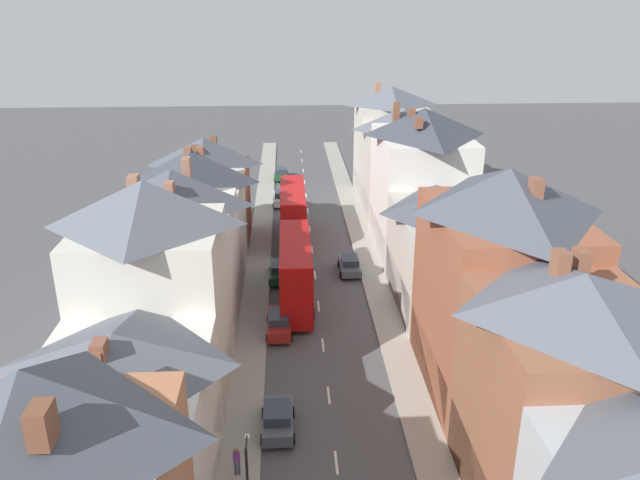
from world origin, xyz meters
TOP-DOWN VIEW (x-y plane):
  - pavement_left at (-5.10, 38.00)m, footprint 2.20×104.00m
  - pavement_right at (5.10, 38.00)m, footprint 2.20×104.00m
  - centre_line_dashes at (0.00, 36.00)m, footprint 0.14×97.80m
  - terrace_row_left at (-10.19, 17.94)m, footprint 8.00×60.24m
  - terrace_row_right at (10.18, 26.35)m, footprint 8.00×77.10m
  - double_decker_bus_lead at (-1.81, 30.72)m, footprint 2.74×10.80m
  - double_decker_bus_mid_street at (-1.81, 45.12)m, footprint 2.74×10.80m
  - car_near_blue at (-3.10, 26.00)m, footprint 1.90×4.50m
  - car_near_silver at (-3.10, 14.79)m, footprint 1.90×3.85m
  - car_parked_left_a at (3.10, 36.36)m, footprint 1.90×4.01m
  - car_mid_black at (-3.10, 67.49)m, footprint 1.90×4.08m
  - car_mid_white at (-3.10, 56.49)m, footprint 1.90×4.42m
  - car_parked_right_b at (-3.10, 35.28)m, footprint 1.90×4.43m
  - pedestrian_near_right at (-5.16, 11.26)m, footprint 0.36×0.22m

SIDE VIEW (x-z plane):
  - centre_line_dashes at x=0.00m, z-range 0.00..0.01m
  - pavement_left at x=-5.10m, z-range 0.00..0.14m
  - pavement_right at x=5.10m, z-range 0.00..0.14m
  - car_parked_left_a at x=3.10m, z-range 0.01..1.58m
  - car_parked_right_b at x=-3.10m, z-range 0.01..1.63m
  - car_near_silver at x=-3.10m, z-range 0.00..1.64m
  - car_mid_black at x=-3.10m, z-range 0.00..1.68m
  - car_mid_white at x=-3.10m, z-range 0.01..1.68m
  - car_near_blue at x=-3.10m, z-range 0.01..1.70m
  - pedestrian_near_right at x=-5.16m, z-range 0.23..1.84m
  - double_decker_bus_lead at x=-1.81m, z-range 0.17..5.47m
  - double_decker_bus_mid_street at x=-1.81m, z-range 0.17..5.47m
  - terrace_row_left at x=-10.19m, z-range -0.92..12.84m
  - terrace_row_right at x=10.18m, z-range -0.99..13.12m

